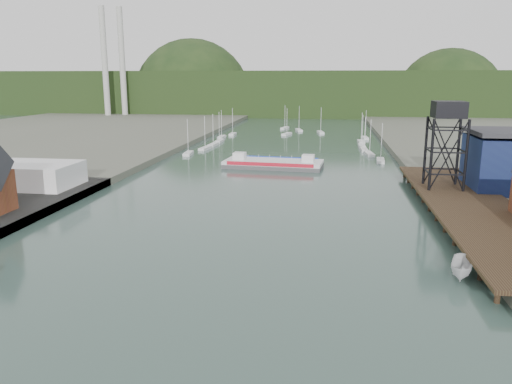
# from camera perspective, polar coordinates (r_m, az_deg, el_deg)

# --- Properties ---
(ground) EXTENTS (600.00, 600.00, 0.00)m
(ground) POSITION_cam_1_polar(r_m,az_deg,el_deg) (46.06, -10.32, -16.30)
(ground) COLOR #2B433D
(ground) RESTS_ON ground
(east_pier) EXTENTS (14.00, 70.00, 2.45)m
(east_pier) POSITION_cam_1_polar(r_m,az_deg,el_deg) (88.55, 23.46, -1.48)
(east_pier) COLOR black
(east_pier) RESTS_ON ground
(white_shed) EXTENTS (18.00, 12.00, 4.50)m
(white_shed) POSITION_cam_1_polar(r_m,az_deg,el_deg) (106.70, -24.47, 1.81)
(white_shed) COLOR silver
(white_shed) RESTS_ON west_quay
(lift_tower) EXTENTS (6.50, 6.50, 16.00)m
(lift_tower) POSITION_cam_1_polar(r_m,az_deg,el_deg) (98.50, 21.13, 8.21)
(lift_tower) COLOR black
(lift_tower) RESTS_ON east_pier
(marina_sailboats) EXTENTS (57.71, 92.65, 0.90)m
(marina_sailboats) POSITION_cam_1_polar(r_m,az_deg,el_deg) (178.25, 3.98, 5.85)
(marina_sailboats) COLOR silver
(marina_sailboats) RESTS_ON ground
(smokestacks) EXTENTS (11.20, 8.20, 60.00)m
(smokestacks) POSITION_cam_1_polar(r_m,az_deg,el_deg) (295.77, -15.97, 13.97)
(smokestacks) COLOR #ADADA7
(smokestacks) RESTS_ON ground
(distant_hills) EXTENTS (500.00, 120.00, 80.00)m
(distant_hills) POSITION_cam_1_polar(r_m,az_deg,el_deg) (339.92, 5.50, 10.89)
(distant_hills) COLOR black
(distant_hills) RESTS_ON ground
(chain_ferry) EXTENTS (25.38, 11.89, 3.55)m
(chain_ferry) POSITION_cam_1_polar(r_m,az_deg,el_deg) (126.92, 1.99, 3.28)
(chain_ferry) COLOR #49494B
(chain_ferry) RESTS_ON ground
(motorboat) EXTENTS (3.81, 6.41, 2.32)m
(motorboat) POSITION_cam_1_polar(r_m,az_deg,el_deg) (61.81, 22.44, -8.11)
(motorboat) COLOR silver
(motorboat) RESTS_ON ground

